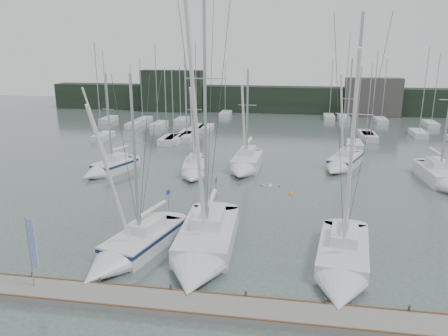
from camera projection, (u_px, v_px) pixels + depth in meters
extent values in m
plane|color=#445351|center=(221.00, 263.00, 26.77)|extent=(160.00, 160.00, 0.00)
cube|color=slate|center=(204.00, 306.00, 21.97)|extent=(24.00, 2.00, 0.40)
cube|color=black|center=(274.00, 99.00, 84.92)|extent=(90.00, 4.00, 5.00)
cube|color=black|center=(172.00, 91.00, 85.72)|extent=(12.00, 3.00, 8.00)
cube|color=#454340|center=(373.00, 97.00, 79.94)|extent=(10.00, 3.00, 7.00)
cube|color=silver|center=(418.00, 134.00, 63.41)|extent=(1.80, 4.50, 0.90)
cylinder|color=#A1A3A8|center=(424.00, 90.00, 61.20)|extent=(0.12, 0.12, 11.75)
cube|color=silver|center=(175.00, 140.00, 59.50)|extent=(1.80, 4.50, 0.90)
cylinder|color=#A1A3A8|center=(173.00, 104.00, 57.67)|extent=(0.12, 0.12, 9.03)
cube|color=silver|center=(430.00, 124.00, 70.72)|extent=(1.80, 4.50, 0.90)
cylinder|color=#A1A3A8|center=(436.00, 88.00, 68.65)|extent=(0.12, 0.12, 10.74)
cube|color=silver|center=(182.00, 121.00, 73.98)|extent=(1.80, 4.50, 0.90)
cylinder|color=#A1A3A8|center=(180.00, 93.00, 72.19)|extent=(0.12, 0.12, 8.72)
cube|color=silver|center=(370.00, 137.00, 61.07)|extent=(1.80, 4.50, 0.90)
cylinder|color=#A1A3A8|center=(374.00, 94.00, 58.92)|extent=(0.12, 0.12, 11.30)
cube|color=silver|center=(109.00, 120.00, 74.95)|extent=(1.80, 4.50, 0.90)
cylinder|color=#A1A3A8|center=(105.00, 84.00, 72.82)|extent=(0.12, 0.12, 11.21)
cube|color=silver|center=(135.00, 125.00, 70.38)|extent=(1.80, 4.50, 0.90)
cylinder|color=#A1A3A8|center=(132.00, 94.00, 68.54)|extent=(0.12, 0.12, 9.07)
cube|color=silver|center=(187.00, 134.00, 63.23)|extent=(1.80, 4.50, 0.90)
cylinder|color=#A1A3A8|center=(185.00, 91.00, 61.06)|extent=(0.12, 0.12, 11.47)
cube|color=silver|center=(188.00, 137.00, 61.09)|extent=(1.80, 4.50, 0.90)
cylinder|color=#A1A3A8|center=(186.00, 100.00, 59.18)|extent=(0.12, 0.12, 9.56)
cube|color=silver|center=(168.00, 140.00, 59.14)|extent=(1.80, 4.50, 0.90)
cylinder|color=#A1A3A8|center=(166.00, 104.00, 57.30)|extent=(0.12, 0.12, 9.09)
cube|color=silver|center=(197.00, 129.00, 67.27)|extent=(1.80, 4.50, 0.90)
cylinder|color=#A1A3A8|center=(196.00, 85.00, 64.96)|extent=(0.12, 0.12, 12.46)
cube|color=silver|center=(226.00, 114.00, 81.03)|extent=(1.80, 4.50, 0.90)
cylinder|color=#A1A3A8|center=(225.00, 88.00, 79.20)|extent=(0.12, 0.12, 8.95)
cube|color=silver|center=(144.00, 121.00, 74.31)|extent=(1.80, 4.50, 0.90)
cylinder|color=#A1A3A8|center=(141.00, 88.00, 72.34)|extent=(0.12, 0.12, 9.99)
cube|color=silver|center=(355.00, 145.00, 56.18)|extent=(1.80, 4.50, 0.90)
cylinder|color=#A1A3A8|center=(359.00, 106.00, 54.29)|extent=(0.12, 0.12, 9.43)
cube|color=silver|center=(381.00, 121.00, 74.02)|extent=(1.80, 4.50, 0.90)
cylinder|color=#A1A3A8|center=(384.00, 89.00, 72.08)|extent=(0.12, 0.12, 9.82)
cube|color=silver|center=(206.00, 129.00, 67.23)|extent=(1.80, 4.50, 0.90)
cylinder|color=#A1A3A8|center=(205.00, 98.00, 65.45)|extent=(0.12, 0.12, 8.64)
cube|color=silver|center=(103.00, 137.00, 61.35)|extent=(1.80, 4.50, 0.90)
cylinder|color=#A1A3A8|center=(98.00, 90.00, 59.06)|extent=(0.12, 0.12, 12.34)
cube|color=silver|center=(329.00, 117.00, 77.49)|extent=(1.80, 4.50, 0.90)
cylinder|color=#A1A3A8|center=(331.00, 87.00, 75.56)|extent=(0.12, 0.12, 9.72)
cube|color=silver|center=(159.00, 125.00, 70.09)|extent=(1.80, 4.50, 0.90)
cylinder|color=#A1A3A8|center=(156.00, 84.00, 67.83)|extent=(0.12, 0.12, 12.10)
cube|color=silver|center=(365.00, 135.00, 62.46)|extent=(1.80, 4.50, 0.90)
cylinder|color=#A1A3A8|center=(369.00, 99.00, 60.55)|extent=(0.12, 0.12, 9.59)
cube|color=silver|center=(344.00, 119.00, 76.30)|extent=(1.80, 4.50, 0.90)
cylinder|color=#A1A3A8|center=(347.00, 76.00, 73.79)|extent=(0.12, 0.12, 13.93)
cube|color=silver|center=(144.00, 242.00, 28.66)|extent=(4.19, 6.67, 1.40)
cone|color=silver|center=(100.00, 273.00, 24.77)|extent=(3.30, 3.25, 2.71)
cube|color=silver|center=(147.00, 225.00, 28.78)|extent=(2.07, 2.77, 0.66)
cylinder|color=#A1A3A8|center=(135.00, 158.00, 26.68)|extent=(0.17, 0.17, 10.17)
cylinder|color=silver|center=(153.00, 209.00, 29.23)|extent=(1.02, 2.99, 0.26)
cube|color=#0F203A|center=(143.00, 235.00, 28.53)|extent=(4.21, 6.70, 0.23)
cube|color=navy|center=(168.00, 192.00, 30.89)|extent=(0.15, 0.49, 0.34)
cube|color=silver|center=(208.00, 237.00, 29.15)|extent=(3.75, 7.70, 1.61)
cone|color=silver|center=(193.00, 279.00, 24.00)|extent=(3.58, 3.38, 3.44)
cube|color=silver|center=(209.00, 218.00, 29.34)|extent=(2.02, 3.10, 0.75)
cylinder|color=#A1A3A8|center=(205.00, 106.00, 26.20)|extent=(0.19, 0.19, 16.12)
cylinder|color=silver|center=(211.00, 199.00, 30.01)|extent=(0.45, 3.70, 0.30)
cube|color=navy|center=(216.00, 180.00, 32.21)|extent=(0.04, 0.58, 0.39)
cube|color=silver|center=(343.00, 254.00, 26.91)|extent=(3.76, 6.95, 1.46)
cone|color=silver|center=(340.00, 295.00, 22.55)|extent=(3.26, 3.20, 2.92)
cube|color=silver|center=(345.00, 235.00, 27.06)|extent=(1.94, 2.84, 0.68)
cylinder|color=#A1A3A8|center=(353.00, 138.00, 24.44)|extent=(0.18, 0.18, 13.38)
cylinder|color=silver|center=(346.00, 217.00, 27.60)|extent=(0.69, 3.25, 0.27)
cube|color=maroon|center=(348.00, 198.00, 29.46)|extent=(0.09, 0.52, 0.35)
cube|color=silver|center=(115.00, 167.00, 45.84)|extent=(3.87, 5.24, 1.41)
cone|color=silver|center=(91.00, 175.00, 43.04)|extent=(2.91, 2.72, 2.35)
cube|color=silver|center=(117.00, 157.00, 45.95)|extent=(1.88, 2.22, 0.66)
cylinder|color=#A1A3A8|center=(109.00, 118.00, 44.12)|extent=(0.17, 0.17, 9.10)
cylinder|color=silver|center=(120.00, 148.00, 46.11)|extent=(1.06, 2.25, 0.26)
cube|color=#0F203A|center=(114.00, 163.00, 45.71)|extent=(3.89, 5.27, 0.23)
cube|color=silver|center=(195.00, 169.00, 45.41)|extent=(2.91, 5.00, 1.39)
cone|color=silver|center=(192.00, 178.00, 42.15)|extent=(2.56, 2.32, 2.31)
cube|color=silver|center=(196.00, 158.00, 45.57)|extent=(1.51, 2.05, 0.65)
cylinder|color=#A1A3A8|center=(194.00, 119.00, 43.63)|extent=(0.17, 0.17, 9.20)
cylinder|color=silver|center=(196.00, 149.00, 45.81)|extent=(0.56, 2.33, 0.26)
cube|color=silver|center=(247.00, 163.00, 47.27)|extent=(2.94, 5.94, 1.68)
cone|color=silver|center=(241.00, 174.00, 43.35)|extent=(2.79, 2.62, 2.69)
cube|color=silver|center=(248.00, 151.00, 47.46)|extent=(1.58, 2.40, 0.78)
cylinder|color=#A1A3A8|center=(247.00, 114.00, 45.40)|extent=(0.20, 0.20, 9.15)
cylinder|color=silver|center=(249.00, 140.00, 47.76)|extent=(0.44, 2.86, 0.31)
cube|color=silver|center=(345.00, 162.00, 47.95)|extent=(4.38, 6.12, 1.44)
cone|color=silver|center=(334.00, 171.00, 44.65)|extent=(3.20, 3.15, 2.49)
cube|color=silver|center=(347.00, 152.00, 48.06)|extent=(2.10, 2.59, 0.67)
cylinder|color=#A1A3A8|center=(348.00, 109.00, 46.00)|extent=(0.17, 0.17, 10.38)
cylinder|color=silver|center=(349.00, 143.00, 48.35)|extent=(1.26, 2.64, 0.27)
cube|color=#0F203A|center=(346.00, 158.00, 47.82)|extent=(4.41, 6.15, 0.24)
cube|color=silver|center=(437.00, 176.00, 42.65)|extent=(3.18, 6.40, 1.62)
cube|color=silver|center=(437.00, 163.00, 42.84)|extent=(1.68, 2.59, 0.76)
cylinder|color=#A1A3A8|center=(448.00, 112.00, 40.48)|extent=(0.19, 0.19, 11.13)
cylinder|color=silver|center=(436.00, 152.00, 43.25)|extent=(0.54, 3.05, 0.30)
sphere|color=orange|center=(217.00, 208.00, 35.64)|extent=(0.51, 0.51, 0.51)
sphere|color=orange|center=(291.00, 194.00, 38.97)|extent=(0.45, 0.45, 0.45)
cylinder|color=#A1A3A8|center=(30.00, 252.00, 22.90)|extent=(0.08, 0.08, 4.03)
cube|color=blue|center=(32.00, 243.00, 22.61)|extent=(0.52, 0.20, 2.69)
ellipsoid|color=silver|center=(270.00, 186.00, 22.99)|extent=(0.24, 0.44, 0.19)
cube|color=gray|center=(265.00, 185.00, 23.01)|extent=(0.43, 0.17, 0.10)
cube|color=gray|center=(275.00, 185.00, 22.96)|extent=(0.43, 0.17, 0.10)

